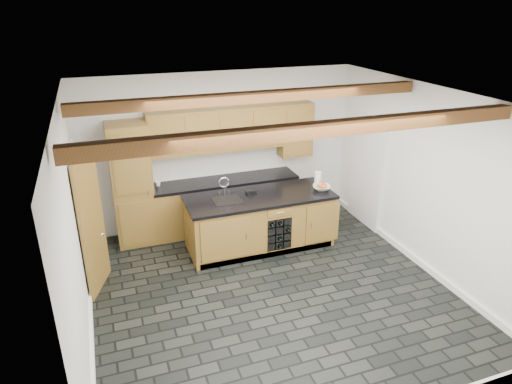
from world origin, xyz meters
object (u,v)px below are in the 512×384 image
island (260,221)px  kitchen_scale (251,192)px  fruit_bowl (322,188)px  paper_towel (318,178)px

island → kitchen_scale: size_ratio=13.32×
fruit_bowl → island: bearing=174.7°
island → kitchen_scale: kitchen_scale is taller
island → kitchen_scale: 0.53m
kitchen_scale → paper_towel: size_ratio=0.79×
kitchen_scale → fruit_bowl: size_ratio=0.63×
kitchen_scale → paper_towel: paper_towel is taller
island → fruit_bowl: 1.19m
island → fruit_bowl: size_ratio=8.46×
island → kitchen_scale: bearing=124.0°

